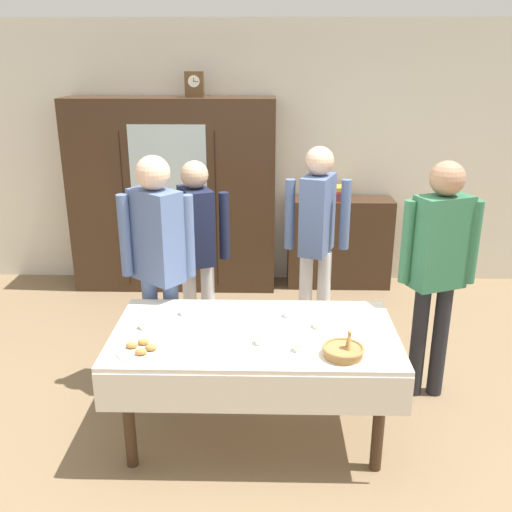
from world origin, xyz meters
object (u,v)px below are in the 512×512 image
at_px(bookshelf_low, 339,243).
at_px(tea_cup_near_right, 262,341).
at_px(tea_cup_mid_left, 319,325).
at_px(person_behind_table_left, 158,252).
at_px(wall_cabinet, 173,196).
at_px(tea_cup_front_edge, 146,325).
at_px(person_behind_table_right, 317,229).
at_px(tea_cup_far_right, 300,347).
at_px(dining_table, 254,348).
at_px(bread_basket, 343,351).
at_px(mantel_clock, 195,84).
at_px(person_by_cabinet, 438,259).
at_px(person_near_right_end, 197,240).
at_px(book_stack, 342,192).
at_px(spoon_mid_right, 271,324).
at_px(tea_cup_back_edge, 290,314).
at_px(tea_cup_center, 186,312).
at_px(spoon_back_edge, 220,353).
at_px(pastry_plate, 141,349).

xyz_separation_m(bookshelf_low, tea_cup_near_right, (-0.79, -2.78, 0.30)).
relative_size(tea_cup_mid_left, person_behind_table_left, 0.08).
distance_m(wall_cabinet, tea_cup_mid_left, 2.84).
bearing_deg(tea_cup_front_edge, person_behind_table_right, 46.98).
distance_m(tea_cup_far_right, tea_cup_front_edge, 0.98).
xyz_separation_m(dining_table, bread_basket, (0.51, -0.26, 0.14)).
distance_m(mantel_clock, tea_cup_mid_left, 3.02).
distance_m(person_by_cabinet, person_near_right_end, 1.83).
distance_m(book_stack, spoon_mid_right, 2.62).
distance_m(tea_cup_mid_left, tea_cup_front_edge, 1.08).
bearing_deg(person_near_right_end, tea_cup_near_right, -67.70).
relative_size(tea_cup_back_edge, spoon_mid_right, 1.09).
relative_size(tea_cup_near_right, bread_basket, 0.54).
bearing_deg(wall_cabinet, person_by_cabinet, -43.93).
relative_size(tea_cup_back_edge, tea_cup_front_edge, 1.00).
height_order(tea_cup_back_edge, spoon_mid_right, tea_cup_back_edge).
relative_size(bookshelf_low, tea_cup_front_edge, 8.31).
bearing_deg(bread_basket, person_behind_table_right, 91.43).
bearing_deg(person_behind_table_right, tea_cup_back_edge, -103.36).
xyz_separation_m(tea_cup_center, bread_basket, (0.96, -0.51, 0.01)).
bearing_deg(tea_cup_front_edge, spoon_back_edge, -31.61).
xyz_separation_m(mantel_clock, tea_cup_near_right, (0.69, -2.73, -1.32)).
bearing_deg(tea_cup_far_right, spoon_back_edge, -175.61).
bearing_deg(person_by_cabinet, bread_basket, -132.27).
height_order(mantel_clock, tea_cup_near_right, mantel_clock).
bearing_deg(pastry_plate, tea_cup_center, 68.58).
height_order(dining_table, person_by_cabinet, person_by_cabinet).
bearing_deg(mantel_clock, bread_basket, -68.00).
xyz_separation_m(spoon_back_edge, person_behind_table_left, (-0.50, 0.85, 0.31)).
height_order(mantel_clock, bread_basket, mantel_clock).
distance_m(tea_cup_back_edge, spoon_mid_right, 0.16).
height_order(book_stack, person_behind_table_left, person_behind_table_left).
xyz_separation_m(mantel_clock, tea_cup_center, (0.19, -2.34, -1.32)).
relative_size(bookshelf_low, person_behind_table_left, 0.62).
distance_m(tea_cup_back_edge, person_by_cabinet, 1.09).
relative_size(tea_cup_center, pastry_plate, 0.46).
bearing_deg(person_behind_table_left, tea_cup_front_edge, -88.71).
relative_size(dining_table, person_by_cabinet, 1.02).
xyz_separation_m(tea_cup_front_edge, person_by_cabinet, (1.91, 0.49, 0.28)).
distance_m(dining_table, person_behind_table_right, 1.41).
xyz_separation_m(tea_cup_near_right, person_behind_table_right, (0.42, 1.41, 0.27)).
distance_m(dining_table, person_near_right_end, 1.30).
bearing_deg(tea_cup_mid_left, person_near_right_end, 129.47).
distance_m(spoon_back_edge, person_by_cabinet, 1.65).
height_order(mantel_clock, person_behind_table_left, mantel_clock).
height_order(tea_cup_center, tea_cup_front_edge, same).
height_order(tea_cup_front_edge, person_by_cabinet, person_by_cabinet).
distance_m(tea_cup_mid_left, person_behind_table_right, 1.22).
relative_size(bookshelf_low, pastry_plate, 3.86).
xyz_separation_m(bookshelf_low, bread_basket, (-0.32, -2.90, 0.30)).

